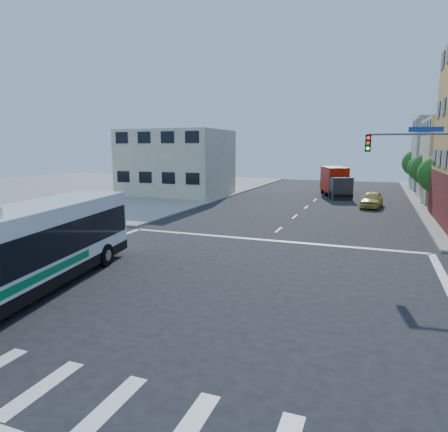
% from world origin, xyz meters
% --- Properties ---
extents(ground, '(120.00, 120.00, 0.00)m').
position_xyz_m(ground, '(0.00, 0.00, 0.00)').
color(ground, black).
rests_on(ground, ground).
extents(sidewalk_nw, '(50.00, 50.00, 0.15)m').
position_xyz_m(sidewalk_nw, '(-35.00, 35.00, 0.07)').
color(sidewalk_nw, gray).
rests_on(sidewalk_nw, ground).
extents(building_west, '(12.06, 10.06, 8.00)m').
position_xyz_m(building_west, '(-17.02, 29.98, 4.01)').
color(building_west, beige).
rests_on(building_west, ground).
extents(signal_mast_ne, '(7.91, 1.13, 8.07)m').
position_xyz_m(signal_mast_ne, '(9.08, 10.62, 4.98)').
color(signal_mast_ne, slate).
rests_on(signal_mast_ne, ground).
extents(street_tree_a, '(3.60, 3.60, 5.53)m').
position_xyz_m(street_tree_a, '(11.90, 27.92, 3.59)').
color(street_tree_a, '#382014').
rests_on(street_tree_a, ground).
extents(street_tree_b, '(3.80, 3.80, 5.79)m').
position_xyz_m(street_tree_b, '(11.90, 35.92, 3.75)').
color(street_tree_b, '#382014').
rests_on(street_tree_b, ground).
extents(street_tree_c, '(3.40, 3.40, 5.29)m').
position_xyz_m(street_tree_c, '(11.90, 43.92, 3.46)').
color(street_tree_c, '#382014').
rests_on(street_tree_c, ground).
extents(street_tree_d, '(4.00, 4.00, 6.03)m').
position_xyz_m(street_tree_d, '(11.90, 51.92, 3.88)').
color(street_tree_d, '#382014').
rests_on(street_tree_d, ground).
extents(transit_bus, '(5.06, 13.39, 3.88)m').
position_xyz_m(transit_bus, '(-6.54, -3.25, 1.90)').
color(transit_bus, black).
rests_on(transit_bus, ground).
extents(box_truck, '(4.57, 8.14, 3.52)m').
position_xyz_m(box_truck, '(1.77, 35.38, 1.71)').
color(box_truck, '#26272B').
rests_on(box_truck, ground).
extents(parked_car, '(2.37, 4.79, 1.57)m').
position_xyz_m(parked_car, '(6.07, 27.20, 0.79)').
color(parked_car, '#DAC55A').
rests_on(parked_car, ground).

